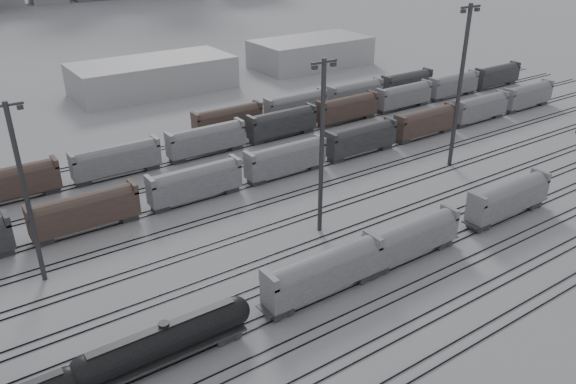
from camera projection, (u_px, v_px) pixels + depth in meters
ground at (378, 278)px, 69.14m from camera, size 900.00×900.00×0.00m
tracks at (296, 221)px, 82.09m from camera, size 220.00×71.50×0.16m
tank_car_b at (166, 341)px, 54.84m from camera, size 18.70×3.12×4.62m
hopper_car_a at (324, 271)px, 64.42m from camera, size 15.58×3.10×5.57m
hopper_car_b at (411, 237)px, 71.71m from camera, size 14.63×2.91×5.23m
hopper_car_c at (509, 197)px, 81.76m from camera, size 15.39×3.06×5.50m
light_mast_b at (25, 192)px, 63.62m from camera, size 3.61×0.58×22.56m
light_mast_c at (322, 145)px, 74.17m from camera, size 3.90×0.62×24.40m
light_mast_d at (460, 84)px, 94.75m from camera, size 4.46×0.71×27.86m
bg_string_near at (286, 160)px, 95.74m from camera, size 151.00×3.00×5.60m
bg_string_mid at (282, 124)px, 112.70m from camera, size 151.00×3.00×5.60m
bg_string_far at (326, 100)px, 127.54m from camera, size 66.00×3.00×5.60m
warehouse_mid at (153, 76)px, 142.99m from camera, size 40.00×18.00×8.00m
warehouse_right at (311, 52)px, 168.42m from camera, size 35.00×18.00×8.00m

